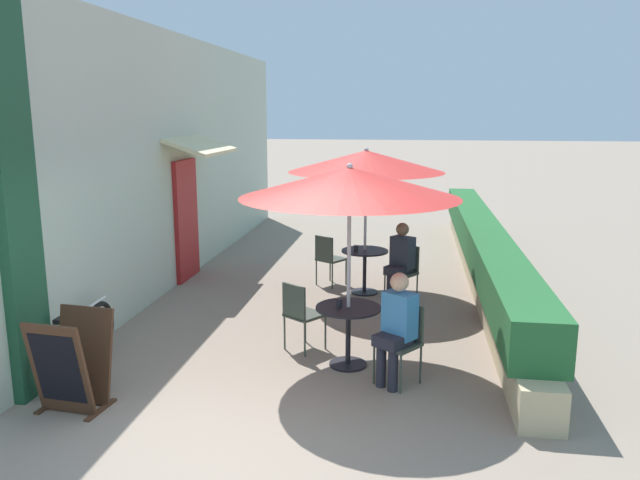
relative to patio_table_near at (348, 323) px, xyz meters
name	(u,v)px	position (x,y,z in m)	size (l,w,h in m)	color
ground_plane	(238,438)	(-0.82, -1.81, -0.51)	(120.00, 120.00, 0.00)	gray
cafe_facade_wall	(185,158)	(-3.36, 3.94, 1.58)	(0.98, 11.76, 4.20)	#B2C1AD
planter_hedge	(482,252)	(1.93, 3.97, 0.02)	(0.60, 10.76, 1.01)	tan
patio_table_near	(348,323)	(0.00, 0.00, 0.00)	(0.76, 0.76, 0.71)	black
patio_umbrella_near	(350,183)	(0.00, 0.00, 1.63)	(2.47, 2.47, 2.36)	#B7B7BC
cafe_chair_near_left	(300,311)	(-0.63, 0.36, 0.00)	(0.56, 0.56, 0.87)	#384238
cafe_chair_near_right	(402,337)	(0.63, -0.36, 0.00)	(0.56, 0.56, 0.87)	#384238
seated_patron_near_right	(396,324)	(0.56, -0.45, 0.17)	(0.49, 0.51, 1.25)	#23232D
coffee_cup_near	(339,302)	(-0.11, 0.01, 0.25)	(0.07, 0.07, 0.09)	#232328
patio_table_mid	(365,262)	(-0.04, 3.00, 0.00)	(0.76, 0.76, 0.71)	black
patio_umbrella_mid	(366,161)	(-0.04, 3.00, 1.63)	(2.47, 2.47, 2.36)	#B7B7BC
cafe_chair_mid_left	(328,256)	(-0.68, 3.33, 0.00)	(0.55, 0.55, 0.87)	#384238
cafe_chair_mid_right	(404,268)	(0.60, 2.67, 0.00)	(0.55, 0.55, 0.87)	#384238
seated_patron_mid_right	(400,259)	(0.54, 2.57, 0.17)	(0.49, 0.51, 1.25)	#23232D
coffee_cup_mid	(356,248)	(-0.18, 2.93, 0.25)	(0.07, 0.07, 0.09)	#232328
bicycle_leaning	(78,342)	(-3.02, -0.61, -0.17)	(0.10, 1.71, 0.74)	black
menu_board	(72,363)	(-2.60, -1.46, -0.03)	(0.67, 0.70, 0.97)	#422819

